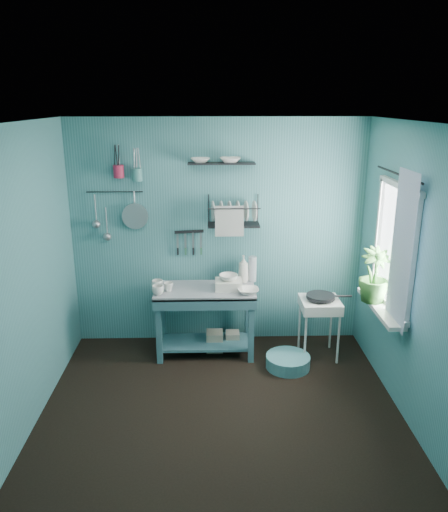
{
  "coord_description": "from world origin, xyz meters",
  "views": [
    {
      "loc": [
        -0.08,
        -3.81,
        2.66
      ],
      "look_at": [
        0.05,
        0.85,
        1.2
      ],
      "focal_mm": 35.0,
      "sensor_mm": 36.0,
      "label": 1
    }
  ],
  "objects_px": {
    "soap_bottle": "(243,269)",
    "hotplate_stand": "(319,328)",
    "mug_mid": "(168,287)",
    "storage_tin_small": "(233,340)",
    "floor_basin": "(288,362)",
    "work_counter": "(205,321)",
    "utensil_cup_teal": "(137,175)",
    "frying_pan": "(321,296)",
    "wash_tub": "(229,285)",
    "utensil_cup_magenta": "(119,171)",
    "mug_right": "(157,285)",
    "water_bottle": "(252,269)",
    "colander": "(135,216)",
    "potted_plant": "(374,275)",
    "mug_left": "(158,290)",
    "storage_tin_large": "(215,341)",
    "dish_rack": "(234,211)"
  },
  "relations": [
    {
      "from": "utensil_cup_teal",
      "to": "frying_pan",
      "type": "bearing_deg",
      "value": -11.5
    },
    {
      "from": "wash_tub",
      "to": "soap_bottle",
      "type": "distance_m",
      "value": 0.3
    },
    {
      "from": "wash_tub",
      "to": "storage_tin_small",
      "type": "relative_size",
      "value": 1.4
    },
    {
      "from": "mug_mid",
      "to": "potted_plant",
      "type": "relative_size",
      "value": 0.19
    },
    {
      "from": "work_counter",
      "to": "hotplate_stand",
      "type": "height_order",
      "value": "work_counter"
    },
    {
      "from": "dish_rack",
      "to": "water_bottle",
      "type": "bearing_deg",
      "value": 2.71
    },
    {
      "from": "frying_pan",
      "to": "storage_tin_small",
      "type": "height_order",
      "value": "frying_pan"
    },
    {
      "from": "hotplate_stand",
      "to": "frying_pan",
      "type": "bearing_deg",
      "value": 0.0
    },
    {
      "from": "hotplate_stand",
      "to": "floor_basin",
      "type": "relative_size",
      "value": 1.42
    },
    {
      "from": "mug_left",
      "to": "utensil_cup_teal",
      "type": "xyz_separation_m",
      "value": [
        -0.22,
        0.45,
        1.12
      ]
    },
    {
      "from": "mug_right",
      "to": "potted_plant",
      "type": "bearing_deg",
      "value": -15.28
    },
    {
      "from": "mug_mid",
      "to": "wash_tub",
      "type": "relative_size",
      "value": 0.36
    },
    {
      "from": "mug_left",
      "to": "frying_pan",
      "type": "distance_m",
      "value": 1.7
    },
    {
      "from": "mug_mid",
      "to": "water_bottle",
      "type": "bearing_deg",
      "value": 17.28
    },
    {
      "from": "mug_mid",
      "to": "storage_tin_small",
      "type": "xyz_separation_m",
      "value": [
        0.68,
        0.14,
        -0.7
      ]
    },
    {
      "from": "water_bottle",
      "to": "mug_mid",
      "type": "bearing_deg",
      "value": -162.72
    },
    {
      "from": "soap_bottle",
      "to": "storage_tin_small",
      "type": "height_order",
      "value": "soap_bottle"
    },
    {
      "from": "frying_pan",
      "to": "storage_tin_large",
      "type": "xyz_separation_m",
      "value": [
        -1.12,
        0.15,
        -0.58
      ]
    },
    {
      "from": "soap_bottle",
      "to": "hotplate_stand",
      "type": "relative_size",
      "value": 0.46
    },
    {
      "from": "mug_right",
      "to": "dish_rack",
      "type": "xyz_separation_m",
      "value": [
        0.81,
        0.24,
        0.74
      ]
    },
    {
      "from": "mug_left",
      "to": "floor_basin",
      "type": "relative_size",
      "value": 0.27
    },
    {
      "from": "soap_bottle",
      "to": "water_bottle",
      "type": "distance_m",
      "value": 0.1
    },
    {
      "from": "mug_mid",
      "to": "storage_tin_small",
      "type": "relative_size",
      "value": 0.5
    },
    {
      "from": "colander",
      "to": "wash_tub",
      "type": "bearing_deg",
      "value": -18.79
    },
    {
      "from": "mug_right",
      "to": "storage_tin_small",
      "type": "xyz_separation_m",
      "value": [
        0.8,
        0.08,
        -0.7
      ]
    },
    {
      "from": "wash_tub",
      "to": "water_bottle",
      "type": "relative_size",
      "value": 1.0
    },
    {
      "from": "mug_left",
      "to": "dish_rack",
      "type": "bearing_deg",
      "value": 26.7
    },
    {
      "from": "water_bottle",
      "to": "utensil_cup_teal",
      "type": "height_order",
      "value": "utensil_cup_teal"
    },
    {
      "from": "water_bottle",
      "to": "mug_left",
      "type": "bearing_deg",
      "value": -159.19
    },
    {
      "from": "wash_tub",
      "to": "utensil_cup_teal",
      "type": "height_order",
      "value": "utensil_cup_teal"
    },
    {
      "from": "hotplate_stand",
      "to": "dish_rack",
      "type": "height_order",
      "value": "dish_rack"
    },
    {
      "from": "mug_right",
      "to": "water_bottle",
      "type": "distance_m",
      "value": 1.05
    },
    {
      "from": "soap_bottle",
      "to": "potted_plant",
      "type": "bearing_deg",
      "value": -33.26
    },
    {
      "from": "floor_basin",
      "to": "wash_tub",
      "type": "bearing_deg",
      "value": 151.66
    },
    {
      "from": "dish_rack",
      "to": "utensil_cup_magenta",
      "type": "relative_size",
      "value": 4.23
    },
    {
      "from": "mug_mid",
      "to": "utensil_cup_magenta",
      "type": "xyz_separation_m",
      "value": [
        -0.51,
        0.35,
        1.15
      ]
    },
    {
      "from": "mug_right",
      "to": "utensil_cup_magenta",
      "type": "relative_size",
      "value": 0.95
    },
    {
      "from": "utensil_cup_magenta",
      "to": "utensil_cup_teal",
      "type": "xyz_separation_m",
      "value": [
        0.19,
        0.0,
        -0.04
      ]
    },
    {
      "from": "mug_mid",
      "to": "soap_bottle",
      "type": "xyz_separation_m",
      "value": [
        0.8,
        0.26,
        0.1
      ]
    },
    {
      "from": "hotplate_stand",
      "to": "utensil_cup_magenta",
      "type": "bearing_deg",
      "value": -179.97
    },
    {
      "from": "storage_tin_small",
      "to": "mug_mid",
      "type": "bearing_deg",
      "value": -168.37
    },
    {
      "from": "storage_tin_small",
      "to": "floor_basin",
      "type": "relative_size",
      "value": 0.44
    },
    {
      "from": "mug_right",
      "to": "hotplate_stand",
      "type": "bearing_deg",
      "value": -3.36
    },
    {
      "from": "storage_tin_large",
      "to": "colander",
      "type": "bearing_deg",
      "value": 162.37
    },
    {
      "from": "utensil_cup_magenta",
      "to": "wash_tub",
      "type": "bearing_deg",
      "value": -15.2
    },
    {
      "from": "mug_mid",
      "to": "storage_tin_small",
      "type": "height_order",
      "value": "mug_mid"
    },
    {
      "from": "work_counter",
      "to": "mug_mid",
      "type": "relative_size",
      "value": 10.62
    },
    {
      "from": "work_counter",
      "to": "utensil_cup_teal",
      "type": "height_order",
      "value": "utensil_cup_teal"
    },
    {
      "from": "soap_bottle",
      "to": "utensil_cup_teal",
      "type": "distance_m",
      "value": 1.51
    },
    {
      "from": "storage_tin_large",
      "to": "mug_right",
      "type": "bearing_deg",
      "value": -175.24
    }
  ]
}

